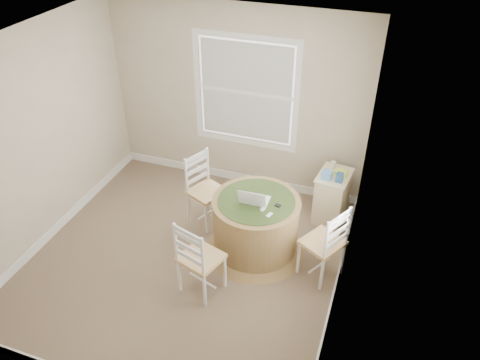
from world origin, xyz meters
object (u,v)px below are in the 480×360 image
(chair_right, at_px, (323,242))
(corner_chest, at_px, (332,197))
(round_table, at_px, (256,223))
(laptop, at_px, (254,200))
(chair_left, at_px, (207,191))
(chair_near, at_px, (201,257))

(chair_right, relative_size, corner_chest, 1.37)
(round_table, xyz_separation_m, laptop, (-0.02, -0.03, 0.37))
(round_table, xyz_separation_m, chair_left, (-0.76, 0.32, 0.07))
(chair_left, relative_size, chair_near, 1.00)
(chair_right, height_order, corner_chest, chair_right)
(chair_near, distance_m, corner_chest, 2.05)
(round_table, distance_m, chair_near, 0.89)
(round_table, xyz_separation_m, corner_chest, (0.75, 0.91, -0.06))
(chair_near, relative_size, chair_right, 1.00)
(laptop, relative_size, corner_chest, 0.47)
(chair_left, distance_m, corner_chest, 1.63)
(chair_right, xyz_separation_m, corner_chest, (-0.08, 1.05, -0.13))
(corner_chest, bearing_deg, round_table, -122.76)
(chair_right, bearing_deg, chair_near, -31.22)
(chair_right, bearing_deg, laptop, -68.80)
(chair_near, height_order, chair_right, same)
(round_table, relative_size, chair_near, 1.28)
(chair_right, bearing_deg, chair_left, -77.01)
(laptop, bearing_deg, chair_left, -26.05)
(chair_right, height_order, laptop, laptop)
(chair_near, bearing_deg, chair_left, -52.77)
(chair_right, relative_size, laptop, 2.88)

